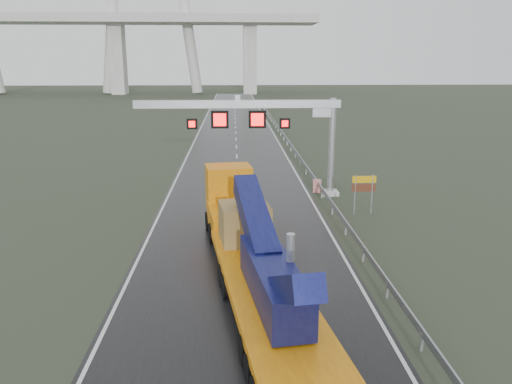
{
  "coord_description": "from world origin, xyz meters",
  "views": [
    {
      "loc": [
        -0.34,
        -18.11,
        9.74
      ],
      "look_at": [
        0.8,
        6.82,
        3.2
      ],
      "focal_mm": 35.0,
      "sensor_mm": 36.0,
      "label": 1
    }
  ],
  "objects_px": {
    "sign_gantry": "(267,120)",
    "striped_barrier": "(317,186)",
    "exit_sign_pair": "(364,187)",
    "heavy_haul_truck": "(249,240)"
  },
  "relations": [
    {
      "from": "heavy_haul_truck",
      "to": "exit_sign_pair",
      "type": "xyz_separation_m",
      "value": [
        7.73,
        9.26,
        0.07
      ]
    },
    {
      "from": "striped_barrier",
      "to": "heavy_haul_truck",
      "type": "bearing_deg",
      "value": -95.24
    },
    {
      "from": "heavy_haul_truck",
      "to": "striped_barrier",
      "type": "xyz_separation_m",
      "value": [
        5.71,
        15.16,
        -1.29
      ]
    },
    {
      "from": "sign_gantry",
      "to": "heavy_haul_truck",
      "type": "height_order",
      "value": "sign_gantry"
    },
    {
      "from": "exit_sign_pair",
      "to": "striped_barrier",
      "type": "relative_size",
      "value": 2.62
    },
    {
      "from": "sign_gantry",
      "to": "striped_barrier",
      "type": "distance_m",
      "value": 6.48
    },
    {
      "from": "striped_barrier",
      "to": "exit_sign_pair",
      "type": "bearing_deg",
      "value": -55.65
    },
    {
      "from": "heavy_haul_truck",
      "to": "exit_sign_pair",
      "type": "bearing_deg",
      "value": 42.18
    },
    {
      "from": "exit_sign_pair",
      "to": "striped_barrier",
      "type": "bearing_deg",
      "value": 108.27
    },
    {
      "from": "sign_gantry",
      "to": "exit_sign_pair",
      "type": "distance_m",
      "value": 8.74
    }
  ]
}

